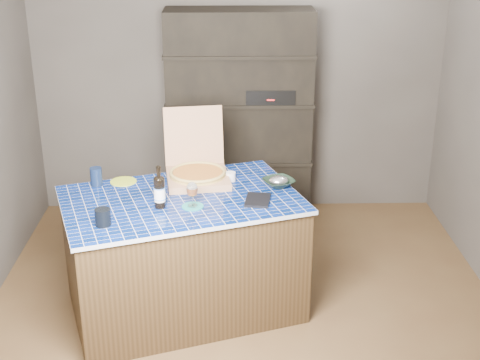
{
  "coord_description": "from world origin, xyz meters",
  "views": [
    {
      "loc": [
        -0.11,
        -3.89,
        2.53
      ],
      "look_at": [
        -0.03,
        0.0,
        0.95
      ],
      "focal_mm": 50.0,
      "sensor_mm": 36.0,
      "label": 1
    }
  ],
  "objects_px": {
    "mead_bottle": "(159,191)",
    "dvd_case": "(258,200)",
    "pizza_box": "(197,171)",
    "bowl": "(279,183)",
    "wine_glass": "(192,190)",
    "kitchen_island": "(183,254)"
  },
  "relations": [
    {
      "from": "pizza_box",
      "to": "bowl",
      "type": "relative_size",
      "value": 2.75
    },
    {
      "from": "kitchen_island",
      "to": "wine_glass",
      "type": "distance_m",
      "value": 0.55
    },
    {
      "from": "kitchen_island",
      "to": "pizza_box",
      "type": "relative_size",
      "value": 3.11
    },
    {
      "from": "mead_bottle",
      "to": "dvd_case",
      "type": "bearing_deg",
      "value": 7.23
    },
    {
      "from": "kitchen_island",
      "to": "bowl",
      "type": "relative_size",
      "value": 8.56
    },
    {
      "from": "mead_bottle",
      "to": "bowl",
      "type": "xyz_separation_m",
      "value": [
        0.76,
        0.33,
        -0.08
      ]
    },
    {
      "from": "kitchen_island",
      "to": "dvd_case",
      "type": "relative_size",
      "value": 8.09
    },
    {
      "from": "kitchen_island",
      "to": "pizza_box",
      "type": "height_order",
      "value": "pizza_box"
    },
    {
      "from": "mead_bottle",
      "to": "dvd_case",
      "type": "relative_size",
      "value": 1.29
    },
    {
      "from": "pizza_box",
      "to": "bowl",
      "type": "xyz_separation_m",
      "value": [
        0.55,
        -0.12,
        -0.04
      ]
    },
    {
      "from": "kitchen_island",
      "to": "dvd_case",
      "type": "xyz_separation_m",
      "value": [
        0.49,
        -0.06,
        0.42
      ]
    },
    {
      "from": "wine_glass",
      "to": "pizza_box",
      "type": "bearing_deg",
      "value": 88.22
    },
    {
      "from": "kitchen_island",
      "to": "mead_bottle",
      "type": "relative_size",
      "value": 6.28
    },
    {
      "from": "dvd_case",
      "to": "wine_glass",
      "type": "bearing_deg",
      "value": -160.47
    },
    {
      "from": "bowl",
      "to": "pizza_box",
      "type": "bearing_deg",
      "value": 167.72
    },
    {
      "from": "mead_bottle",
      "to": "pizza_box",
      "type": "bearing_deg",
      "value": 64.16
    },
    {
      "from": "pizza_box",
      "to": "mead_bottle",
      "type": "relative_size",
      "value": 2.02
    },
    {
      "from": "bowl",
      "to": "kitchen_island",
      "type": "bearing_deg",
      "value": -163.94
    },
    {
      "from": "wine_glass",
      "to": "dvd_case",
      "type": "bearing_deg",
      "value": 10.67
    },
    {
      "from": "pizza_box",
      "to": "wine_glass",
      "type": "bearing_deg",
      "value": -99.21
    },
    {
      "from": "kitchen_island",
      "to": "dvd_case",
      "type": "distance_m",
      "value": 0.65
    },
    {
      "from": "dvd_case",
      "to": "bowl",
      "type": "distance_m",
      "value": 0.29
    }
  ]
}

